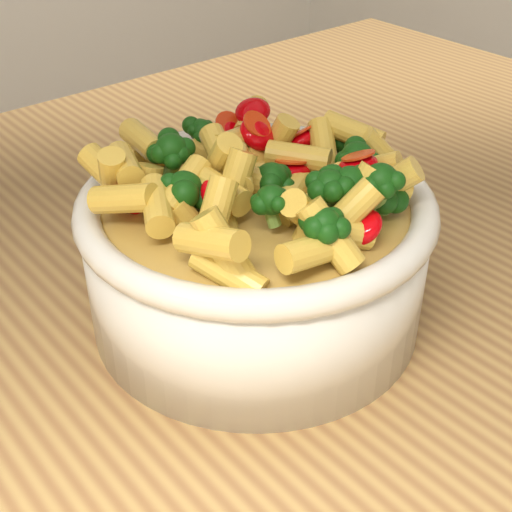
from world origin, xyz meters
TOP-DOWN VIEW (x-y plane):
  - table at (0.00, 0.00)m, footprint 1.20×0.80m
  - serving_bowl at (0.00, -0.05)m, footprint 0.22×0.22m
  - pasta_salad at (0.00, -0.05)m, footprint 0.18×0.18m

SIDE VIEW (x-z plane):
  - table at x=0.00m, z-range 0.35..1.25m
  - serving_bowl at x=0.00m, z-range 0.90..1.00m
  - pasta_salad at x=0.00m, z-range 0.99..1.03m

